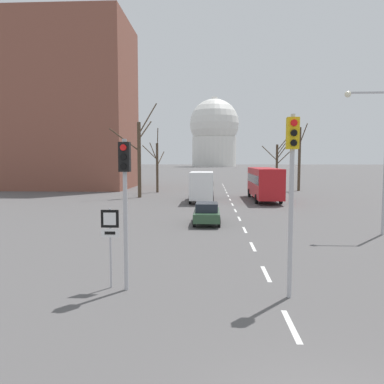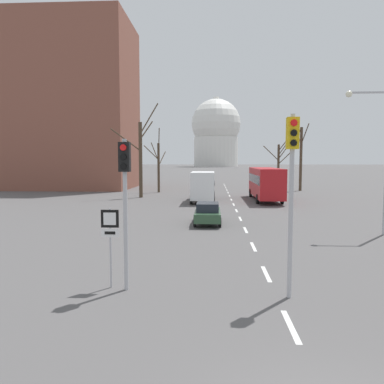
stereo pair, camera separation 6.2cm
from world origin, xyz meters
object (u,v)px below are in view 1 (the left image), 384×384
(traffic_signal_near_left, at_px, (125,186))
(sedan_near_left, at_px, (207,213))
(street_lamp_right, at_px, (378,147))
(sedan_near_right, at_px, (205,186))
(city_bus, at_px, (264,181))
(sedan_mid_centre, at_px, (208,180))
(delivery_truck, at_px, (202,186))
(traffic_signal_centre_tall, at_px, (292,172))
(route_sign_post, at_px, (110,234))

(traffic_signal_near_left, xyz_separation_m, sedan_near_left, (2.53, 13.09, -2.73))
(street_lamp_right, bearing_deg, sedan_near_left, 162.32)
(sedan_near_right, xyz_separation_m, city_bus, (6.54, -11.45, 1.24))
(sedan_mid_centre, xyz_separation_m, delivery_truck, (-0.40, -27.45, 0.91))
(traffic_signal_centre_tall, bearing_deg, sedan_mid_centre, 93.17)
(sedan_mid_centre, relative_size, city_bus, 0.38)
(traffic_signal_near_left, relative_size, traffic_signal_centre_tall, 0.88)
(sedan_mid_centre, bearing_deg, traffic_signal_near_left, -92.38)
(street_lamp_right, xyz_separation_m, city_bus, (-3.78, 18.50, -3.04))
(street_lamp_right, bearing_deg, traffic_signal_centre_tall, -124.10)
(sedan_near_left, bearing_deg, route_sign_post, -103.48)
(route_sign_post, height_order, delivery_truck, delivery_truck)
(route_sign_post, distance_m, sedan_mid_centre, 54.08)
(traffic_signal_near_left, relative_size, delivery_truck, 0.69)
(delivery_truck, bearing_deg, street_lamp_right, -58.04)
(street_lamp_right, xyz_separation_m, delivery_truck, (-10.45, 16.76, -3.39))
(route_sign_post, xyz_separation_m, sedan_near_left, (3.09, 12.91, -1.11))
(traffic_signal_centre_tall, bearing_deg, delivery_truck, 97.19)
(sedan_near_right, distance_m, sedan_mid_centre, 14.26)
(street_lamp_right, height_order, sedan_mid_centre, street_lamp_right)
(traffic_signal_near_left, xyz_separation_m, traffic_signal_centre_tall, (5.28, -0.41, 0.46))
(traffic_signal_near_left, xyz_separation_m, route_sign_post, (-0.57, 0.18, -1.63))
(street_lamp_right, height_order, delivery_truck, street_lamp_right)
(street_lamp_right, distance_m, city_bus, 19.12)
(sedan_near_left, xyz_separation_m, city_bus, (6.00, 15.38, 1.30))
(traffic_signal_centre_tall, xyz_separation_m, delivery_truck, (-3.43, 27.14, -2.25))
(sedan_near_right, xyz_separation_m, delivery_truck, (-0.13, -13.19, 0.89))
(route_sign_post, height_order, street_lamp_right, street_lamp_right)
(sedan_near_left, distance_m, city_bus, 16.56)
(traffic_signal_near_left, bearing_deg, city_bus, 73.33)
(sedan_near_left, distance_m, delivery_truck, 13.69)
(street_lamp_right, height_order, sedan_near_left, street_lamp_right)
(traffic_signal_near_left, relative_size, city_bus, 0.46)
(traffic_signal_near_left, xyz_separation_m, delivery_truck, (1.85, 26.73, -1.79))
(delivery_truck, bearing_deg, sedan_near_right, 89.45)
(route_sign_post, distance_m, city_bus, 29.72)
(sedan_near_left, height_order, city_bus, city_bus)
(sedan_near_left, height_order, sedan_mid_centre, sedan_mid_centre)
(city_bus, bearing_deg, sedan_near_left, -111.30)
(sedan_near_left, height_order, sedan_near_right, sedan_near_right)
(sedan_near_right, height_order, delivery_truck, delivery_truck)
(traffic_signal_centre_tall, bearing_deg, traffic_signal_near_left, 175.53)
(sedan_near_left, height_order, delivery_truck, delivery_truck)
(traffic_signal_near_left, height_order, street_lamp_right, street_lamp_right)
(traffic_signal_near_left, distance_m, traffic_signal_centre_tall, 5.31)
(sedan_near_right, distance_m, city_bus, 13.25)
(traffic_signal_near_left, height_order, route_sign_post, traffic_signal_near_left)
(sedan_near_right, xyz_separation_m, sedan_mid_centre, (0.27, 14.26, -0.02))
(street_lamp_right, height_order, city_bus, street_lamp_right)
(traffic_signal_near_left, bearing_deg, sedan_near_right, 87.16)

